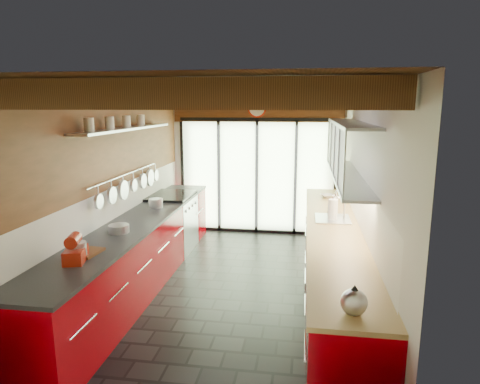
{
  "coord_description": "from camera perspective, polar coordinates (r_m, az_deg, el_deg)",
  "views": [
    {
      "loc": [
        0.89,
        -5.2,
        2.4
      ],
      "look_at": [
        0.03,
        0.4,
        1.25
      ],
      "focal_mm": 32.0,
      "sensor_mm": 36.0,
      "label": 1
    }
  ],
  "objects": [
    {
      "name": "ground",
      "position": [
        5.8,
        -0.94,
        -12.98
      ],
      "size": [
        5.5,
        5.5,
        0.0
      ],
      "primitive_type": "plane",
      "color": "black",
      "rests_on": "ground"
    },
    {
      "name": "room_shell",
      "position": [
        5.33,
        -1.0,
        3.42
      ],
      "size": [
        5.5,
        5.5,
        5.5
      ],
      "color": "silver",
      "rests_on": "ground"
    },
    {
      "name": "ceiling_beams",
      "position": [
        5.65,
        -0.37,
        12.1
      ],
      "size": [
        3.14,
        5.06,
        4.9
      ],
      "color": "#593316",
      "rests_on": "ground"
    },
    {
      "name": "glass_door",
      "position": [
        7.98,
        2.27,
        6.14
      ],
      "size": [
        2.95,
        0.1,
        2.9
      ],
      "color": "#C6EAAD",
      "rests_on": "ground"
    },
    {
      "name": "left_counter",
      "position": [
        5.96,
        -13.25,
        -7.84
      ],
      "size": [
        0.68,
        5.0,
        0.92
      ],
      "color": "#940007",
      "rests_on": "ground"
    },
    {
      "name": "range_stove",
      "position": [
        7.26,
        -9.01,
        -4.09
      ],
      "size": [
        0.66,
        0.9,
        0.97
      ],
      "color": "silver",
      "rests_on": "ground"
    },
    {
      "name": "right_counter",
      "position": [
        5.57,
        12.26,
        -9.19
      ],
      "size": [
        0.68,
        5.0,
        0.92
      ],
      "color": "#940007",
      "rests_on": "ground"
    },
    {
      "name": "sink_assembly",
      "position": [
        5.8,
        12.37,
        -3.18
      ],
      "size": [
        0.45,
        0.52,
        0.43
      ],
      "color": "silver",
      "rests_on": "right_counter"
    },
    {
      "name": "upper_cabinets_right",
      "position": [
        5.56,
        14.3,
        5.44
      ],
      "size": [
        0.34,
        3.0,
        3.0
      ],
      "color": "silver",
      "rests_on": "ground"
    },
    {
      "name": "left_wall_fixtures",
      "position": [
        6.01,
        -14.54,
        5.22
      ],
      "size": [
        0.28,
        2.6,
        0.96
      ],
      "color": "silver",
      "rests_on": "ground"
    },
    {
      "name": "stand_mixer",
      "position": [
        4.45,
        -21.05,
        -7.26
      ],
      "size": [
        0.25,
        0.35,
        0.28
      ],
      "color": "#AD1D0D",
      "rests_on": "left_counter"
    },
    {
      "name": "pot_large",
      "position": [
        6.43,
        -11.17,
        -1.46
      ],
      "size": [
        0.21,
        0.21,
        0.13
      ],
      "primitive_type": "cylinder",
      "rotation": [
        0.0,
        0.0,
        0.03
      ],
      "color": "silver",
      "rests_on": "left_counter"
    },
    {
      "name": "pot_small",
      "position": [
        5.28,
        -15.86,
        -4.72
      ],
      "size": [
        0.26,
        0.26,
        0.09
      ],
      "primitive_type": "cylinder",
      "rotation": [
        0.0,
        0.0,
        -0.06
      ],
      "color": "silver",
      "rests_on": "left_counter"
    },
    {
      "name": "cutting_board",
      "position": [
        4.65,
        -19.69,
        -7.61
      ],
      "size": [
        0.25,
        0.33,
        0.03
      ],
      "primitive_type": "cube",
      "rotation": [
        0.0,
        0.0,
        -0.09
      ],
      "color": "brown",
      "rests_on": "left_counter"
    },
    {
      "name": "kettle",
      "position": [
        3.28,
        14.96,
        -13.8
      ],
      "size": [
        0.26,
        0.27,
        0.23
      ],
      "color": "silver",
      "rests_on": "right_counter"
    },
    {
      "name": "paper_towel",
      "position": [
        5.72,
        12.27,
        -2.36
      ],
      "size": [
        0.12,
        0.12,
        0.33
      ],
      "color": "white",
      "rests_on": "right_counter"
    },
    {
      "name": "soap_bottle",
      "position": [
        6.12,
        12.03,
        -1.97
      ],
      "size": [
        0.09,
        0.09,
        0.17
      ],
      "primitive_type": "imported",
      "rotation": [
        0.0,
        0.0,
        0.2
      ],
      "color": "silver",
      "rests_on": "right_counter"
    },
    {
      "name": "bowl",
      "position": [
        7.14,
        11.57,
        -0.51
      ],
      "size": [
        0.27,
        0.27,
        0.05
      ],
      "primitive_type": "imported",
      "rotation": [
        0.0,
        0.0,
        0.34
      ],
      "color": "silver",
      "rests_on": "right_counter"
    }
  ]
}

